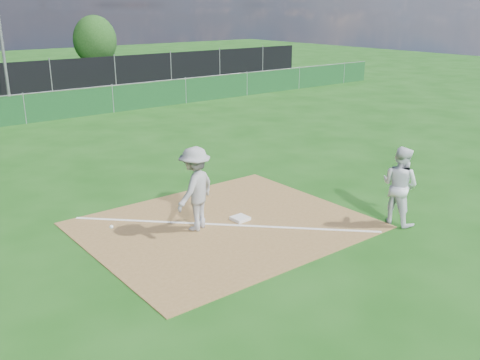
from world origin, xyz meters
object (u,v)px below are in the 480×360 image
(play_at_first, at_px, (195,189))
(runner, at_px, (400,185))
(car_right, at_px, (42,71))
(tree_right, at_px, (95,40))
(first_base, at_px, (240,218))

(play_at_first, relative_size, runner, 1.55)
(car_right, bearing_deg, tree_right, -69.23)
(first_base, distance_m, car_right, 26.86)
(first_base, xyz_separation_m, car_right, (4.53, 26.47, 0.62))
(play_at_first, distance_m, runner, 4.60)
(play_at_first, bearing_deg, first_base, -12.02)
(runner, bearing_deg, tree_right, -16.59)
(play_at_first, xyz_separation_m, tree_right, (12.10, 32.46, 1.13))
(runner, xyz_separation_m, car_right, (1.77, 28.79, -0.22))
(play_at_first, xyz_separation_m, car_right, (5.60, 26.24, -0.27))
(play_at_first, distance_m, car_right, 26.84)
(play_at_first, height_order, car_right, play_at_first)
(first_base, relative_size, play_at_first, 0.13)
(play_at_first, height_order, tree_right, tree_right)
(first_base, bearing_deg, tree_right, 71.36)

